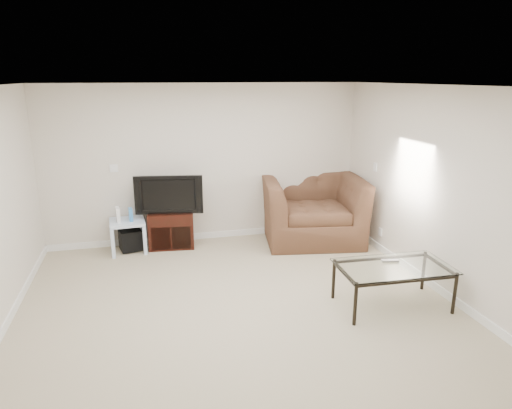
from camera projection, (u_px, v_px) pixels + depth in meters
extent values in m
plane|color=tan|center=(239.00, 310.00, 5.25)|extent=(5.00, 5.00, 0.00)
plane|color=white|center=(237.00, 86.00, 4.57)|extent=(5.00, 5.00, 0.00)
cube|color=silver|center=(206.00, 164.00, 7.24)|extent=(5.00, 0.02, 2.50)
cube|color=silver|center=(441.00, 192.00, 5.50)|extent=(0.02, 5.00, 2.50)
cube|color=white|center=(114.00, 168.00, 6.90)|extent=(0.12, 0.02, 0.12)
cube|color=white|center=(375.00, 167.00, 6.99)|extent=(0.02, 0.09, 0.13)
cube|color=white|center=(380.00, 232.00, 6.97)|extent=(0.02, 0.08, 0.12)
cube|color=black|center=(171.00, 218.00, 7.07)|extent=(0.39, 0.30, 0.05)
imported|color=black|center=(169.00, 193.00, 6.97)|extent=(0.97, 0.34, 0.59)
cube|color=black|center=(131.00, 240.00, 7.00)|extent=(0.37, 0.37, 0.31)
cube|color=white|center=(118.00, 215.00, 6.80)|extent=(0.07, 0.17, 0.22)
cube|color=#337FCC|center=(131.00, 214.00, 6.86)|extent=(0.07, 0.15, 0.19)
imported|color=#483220|center=(313.00, 198.00, 7.36)|extent=(1.73, 1.27, 1.39)
cube|color=#B2B2B7|center=(390.00, 261.00, 5.33)|extent=(0.21, 0.10, 0.02)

